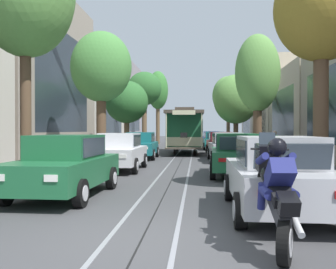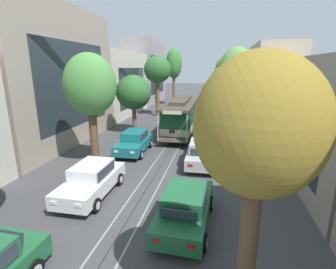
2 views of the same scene
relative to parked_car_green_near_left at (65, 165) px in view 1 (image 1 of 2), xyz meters
The scene contains 26 objects.
ground_plane 17.59m from the parked_car_green_near_left, 81.72° to the left, with size 160.00×160.00×0.00m, color #424244.
trolley_track_rails 20.87m from the parked_car_green_near_left, 83.02° to the left, with size 1.14×61.03×0.01m.
building_facade_left 23.04m from the parked_car_green_near_left, 108.81° to the left, with size 5.46×52.73×10.63m.
building_facade_right 24.66m from the parked_car_green_near_left, 59.20° to the left, with size 5.79×52.73×9.11m.
parked_car_green_near_left is the anchor object (origin of this frame).
parked_car_white_second_left 6.31m from the parked_car_green_near_left, 88.96° to the left, with size 2.01×4.37×1.58m.
parked_car_teal_mid_left 12.90m from the parked_car_green_near_left, 89.87° to the left, with size 2.06×4.39×1.58m.
parked_car_silver_near_right 5.30m from the parked_car_green_near_left, 18.31° to the right, with size 2.04×4.38×1.58m.
parked_car_green_second_right 6.83m from the parked_car_green_near_left, 44.50° to the left, with size 2.12×4.41×1.58m.
parked_car_silver_mid_right 12.44m from the parked_car_green_near_left, 66.08° to the left, with size 2.09×4.40×1.58m.
parked_car_maroon_fourth_right 18.02m from the parked_car_green_near_left, 73.72° to the left, with size 2.04×4.38×1.58m.
parked_car_teal_fifth_right 24.40m from the parked_car_green_near_left, 78.52° to the left, with size 2.14×4.42×1.58m.
parked_car_blue_sixth_right 31.21m from the parked_car_green_near_left, 81.04° to the left, with size 2.05×4.38×1.58m.
parked_car_white_far_right 37.61m from the parked_car_green_near_left, 82.17° to the left, with size 2.05×4.38×1.58m.
street_tree_kerb_left_second 11.06m from the parked_car_green_near_left, 99.23° to the left, with size 3.23×2.64×6.92m.
street_tree_kerb_left_mid 18.78m from the parked_car_green_near_left, 95.70° to the left, with size 3.22×3.12×5.41m.
street_tree_kerb_left_fourth 27.96m from the parked_car_green_near_left, 93.67° to the left, with size 3.38×2.83×7.45m.
street_tree_kerb_left_far 37.73m from the parked_car_green_near_left, 92.20° to the left, with size 2.54×2.65×9.03m.
street_tree_kerb_right_near 7.92m from the parked_car_green_near_left, ahead, with size 2.52×2.33×6.39m.
street_tree_kerb_right_second 15.20m from the parked_car_green_near_left, 61.77° to the left, with size 2.61×2.38×7.31m.
street_tree_kerb_right_mid 24.68m from the parked_car_green_near_left, 73.95° to the left, with size 3.86×3.31×6.50m.
street_tree_kerb_right_fourth 34.23m from the parked_car_green_near_left, 78.26° to the left, with size 3.55×3.19×7.74m.
cable_car_trolley 19.19m from the parked_car_green_near_left, 82.41° to the left, with size 2.65×9.15×3.28m.
motorcycle_with_rider 6.13m from the parked_car_green_near_left, 43.07° to the right, with size 0.54×1.89×1.67m.
pedestrian_on_left_pavement 14.71m from the parked_car_green_near_left, 57.83° to the left, with size 0.55×0.29×1.67m.
pedestrian_on_right_pavement 24.94m from the parked_car_green_near_left, 70.11° to the left, with size 0.55×0.42×1.74m.
Camera 1 is at (0.86, -5.72, 1.71)m, focal length 40.52 mm.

